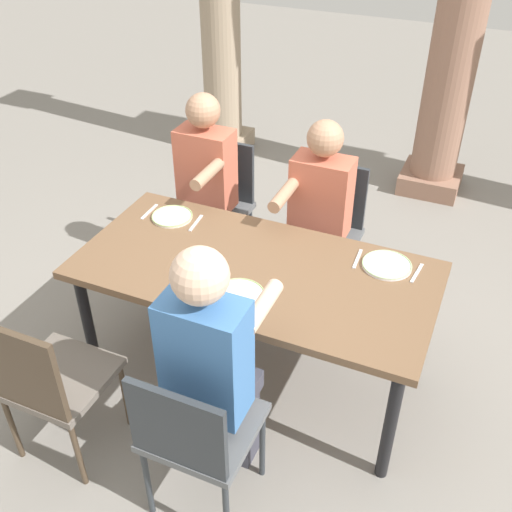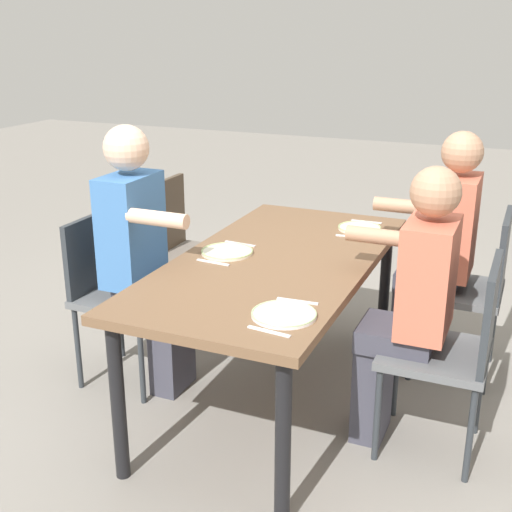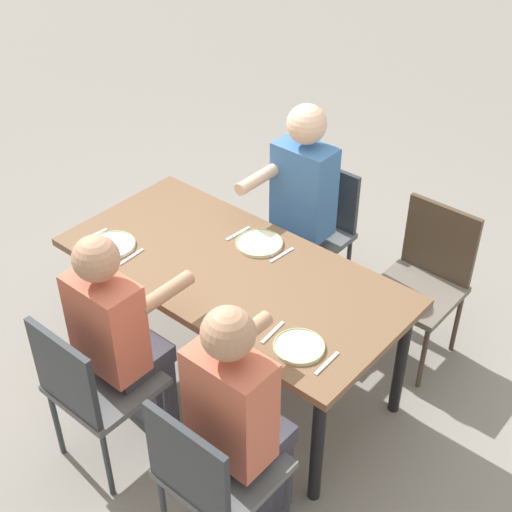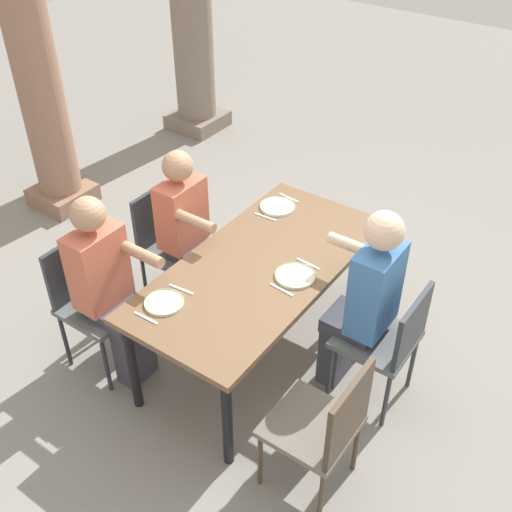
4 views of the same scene
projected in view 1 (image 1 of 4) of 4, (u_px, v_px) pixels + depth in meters
name	position (u px, v px, depth m)	size (l,w,h in m)	color
ground_plane	(255.00, 373.00, 3.43)	(16.00, 16.00, 0.00)	gray
dining_table	(255.00, 279.00, 3.04)	(1.80, 0.87, 0.75)	brown
chair_west_north	(217.00, 200.00, 3.97)	(0.44, 0.44, 0.90)	#5B5E61
chair_west_south	(47.00, 379.00, 2.70)	(0.44, 0.44, 0.91)	#6A6158
chair_mid_north	(325.00, 226.00, 3.73)	(0.44, 0.44, 0.89)	#5B5E61
chair_mid_south	(195.00, 432.00, 2.46)	(0.44, 0.44, 0.87)	#5B5E61
diner_woman_green	(316.00, 220.00, 3.49)	(0.35, 0.49, 1.26)	#3F3F4C
diner_man_white	(214.00, 366.00, 2.48)	(0.35, 0.50, 1.35)	#3F3F4C
diner_guest_third	(203.00, 191.00, 3.73)	(0.35, 0.49, 1.30)	#3F3F4C
stone_column_near	(220.00, 0.00, 5.03)	(0.45, 0.45, 2.75)	tan
stone_column_centre	(463.00, 10.00, 4.33)	(0.48, 0.48, 2.97)	#936B56
plate_0	(172.00, 216.00, 3.37)	(0.23, 0.23, 0.02)	silver
fork_0	(149.00, 212.00, 3.42)	(0.02, 0.17, 0.01)	silver
spoon_0	(196.00, 223.00, 3.32)	(0.02, 0.17, 0.01)	silver
plate_1	(239.00, 295.00, 2.80)	(0.25, 0.25, 0.02)	silver
fork_1	(210.00, 288.00, 2.85)	(0.02, 0.17, 0.01)	silver
spoon_1	(268.00, 305.00, 2.76)	(0.02, 0.17, 0.01)	silver
plate_2	(387.00, 265.00, 2.99)	(0.25, 0.25, 0.02)	white
fork_2	(358.00, 259.00, 3.05)	(0.02, 0.17, 0.01)	silver
spoon_2	(417.00, 273.00, 2.95)	(0.02, 0.17, 0.01)	silver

